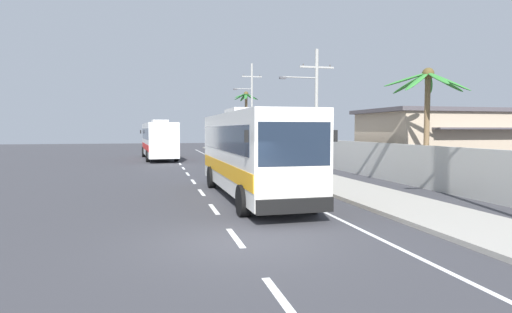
{
  "coord_description": "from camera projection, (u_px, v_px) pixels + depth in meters",
  "views": [
    {
      "loc": [
        -2.01,
        -10.27,
        2.81
      ],
      "look_at": [
        2.09,
        6.72,
        1.7
      ],
      "focal_mm": 29.47,
      "sensor_mm": 36.0,
      "label": 1
    }
  ],
  "objects": [
    {
      "name": "sidewalk_kerb",
      "position": [
        329.0,
        182.0,
        21.9
      ],
      "size": [
        3.2,
        90.0,
        0.14
      ],
      "primitive_type": "cube",
      "color": "#A8A399",
      "rests_on": "ground"
    },
    {
      "name": "utility_pole_far",
      "position": [
        251.0,
        107.0,
        46.85
      ],
      "size": [
        3.24,
        0.24,
        10.16
      ],
      "color": "#9E9E99",
      "rests_on": "ground"
    },
    {
      "name": "palm_second",
      "position": [
        427.0,
        96.0,
        19.92
      ],
      "size": [
        3.99,
        3.93,
        5.75
      ],
      "color": "brown",
      "rests_on": "ground"
    },
    {
      "name": "pedestrian_near_kerb",
      "position": [
        265.0,
        152.0,
        33.17
      ],
      "size": [
        0.36,
        0.36,
        1.77
      ],
      "rotation": [
        0.0,
        0.0,
        3.86
      ],
      "color": "gold",
      "rests_on": "sidewalk_kerb"
    },
    {
      "name": "boundary_wall",
      "position": [
        359.0,
        158.0,
        26.61
      ],
      "size": [
        0.24,
        60.0,
        2.07
      ],
      "primitive_type": "cube",
      "color": "#B2B2AD",
      "rests_on": "ground"
    },
    {
      "name": "palm_nearest",
      "position": [
        246.0,
        110.0,
        49.41
      ],
      "size": [
        3.05,
        2.9,
        7.32
      ],
      "color": "brown",
      "rests_on": "ground"
    },
    {
      "name": "ground_plane",
      "position": [
        238.0,
        241.0,
        10.61
      ],
      "size": [
        160.0,
        160.0,
        0.0
      ],
      "primitive_type": "plane",
      "color": "#3A3A3F"
    },
    {
      "name": "utility_pole_mid",
      "position": [
        315.0,
        105.0,
        28.75
      ],
      "size": [
        3.87,
        0.24,
        8.3
      ],
      "color": "#9E9E99",
      "rests_on": "ground"
    },
    {
      "name": "lane_markings",
      "position": [
        227.0,
        176.0,
        25.54
      ],
      "size": [
        3.76,
        71.19,
        0.01
      ],
      "color": "white",
      "rests_on": "ground"
    },
    {
      "name": "motorcycle_beside_bus",
      "position": [
        254.0,
        163.0,
        27.25
      ],
      "size": [
        0.56,
        1.96,
        1.59
      ],
      "color": "black",
      "rests_on": "ground"
    },
    {
      "name": "roadside_building",
      "position": [
        452.0,
        141.0,
        27.06
      ],
      "size": [
        11.42,
        6.95,
        4.1
      ],
      "color": "tan",
      "rests_on": "ground"
    },
    {
      "name": "coach_bus_foreground",
      "position": [
        251.0,
        150.0,
        17.47
      ],
      "size": [
        2.93,
        10.94,
        3.76
      ],
      "color": "silver",
      "rests_on": "ground"
    },
    {
      "name": "pedestrian_midwalk",
      "position": [
        275.0,
        154.0,
        31.46
      ],
      "size": [
        0.36,
        0.36,
        1.69
      ],
      "rotation": [
        0.0,
        0.0,
        5.64
      ],
      "color": "navy",
      "rests_on": "sidewalk_kerb"
    },
    {
      "name": "coach_bus_far_lane",
      "position": [
        159.0,
        139.0,
        39.96
      ],
      "size": [
        3.56,
        11.34,
        3.72
      ],
      "color": "white",
      "rests_on": "ground"
    }
  ]
}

